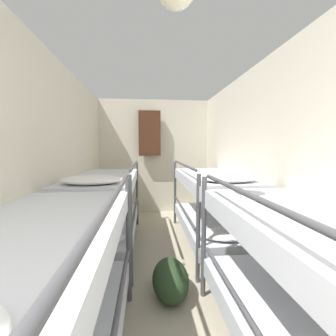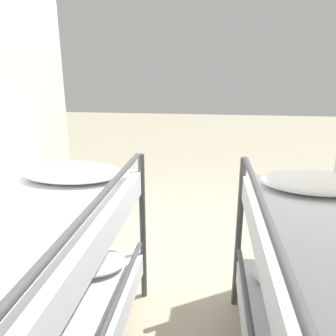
# 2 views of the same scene
# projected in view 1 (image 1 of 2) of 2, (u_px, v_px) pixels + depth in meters

# --- Properties ---
(wall_left) EXTENTS (0.06, 5.29, 2.36)m
(wall_left) POSITION_uv_depth(u_px,v_px,m) (38.00, 169.00, 2.05)
(wall_left) COLOR beige
(wall_left) RESTS_ON ground_plane
(wall_right) EXTENTS (0.06, 5.29, 2.36)m
(wall_right) POSITION_uv_depth(u_px,v_px,m) (279.00, 167.00, 2.28)
(wall_right) COLOR beige
(wall_right) RESTS_ON ground_plane
(wall_back) EXTENTS (2.38, 0.06, 2.36)m
(wall_back) POSITION_uv_depth(u_px,v_px,m) (154.00, 157.00, 4.75)
(wall_back) COLOR beige
(wall_back) RESTS_ON ground_plane
(bunk_stack_left_near) EXTENTS (0.82, 1.85, 1.16)m
(bunk_stack_left_near) POSITION_uv_depth(u_px,v_px,m) (22.00, 322.00, 0.98)
(bunk_stack_left_near) COLOR #4C4C51
(bunk_stack_left_near) RESTS_ON ground_plane
(bunk_stack_right_near) EXTENTS (0.82, 1.85, 1.16)m
(bunk_stack_right_near) POSITION_uv_depth(u_px,v_px,m) (329.00, 300.00, 1.13)
(bunk_stack_right_near) COLOR #4C4C51
(bunk_stack_right_near) RESTS_ON ground_plane
(bunk_stack_left_far) EXTENTS (0.82, 1.85, 1.16)m
(bunk_stack_left_far) POSITION_uv_depth(u_px,v_px,m) (105.00, 205.00, 2.98)
(bunk_stack_left_far) COLOR #4C4C51
(bunk_stack_left_far) RESTS_ON ground_plane
(bunk_stack_right_far) EXTENTS (0.82, 1.85, 1.16)m
(bunk_stack_right_far) POSITION_uv_depth(u_px,v_px,m) (212.00, 202.00, 3.13)
(bunk_stack_right_far) COLOR #4C4C51
(bunk_stack_right_far) RESTS_ON ground_plane
(duffel_bag) EXTENTS (0.33, 0.54, 0.33)m
(duffel_bag) POSITION_uv_depth(u_px,v_px,m) (170.00, 280.00, 2.07)
(duffel_bag) COLOR #23381E
(duffel_bag) RESTS_ON ground_plane
(hanging_coat) EXTENTS (0.44, 0.12, 0.90)m
(hanging_coat) POSITION_uv_depth(u_px,v_px,m) (150.00, 133.00, 4.55)
(hanging_coat) COLOR #472819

